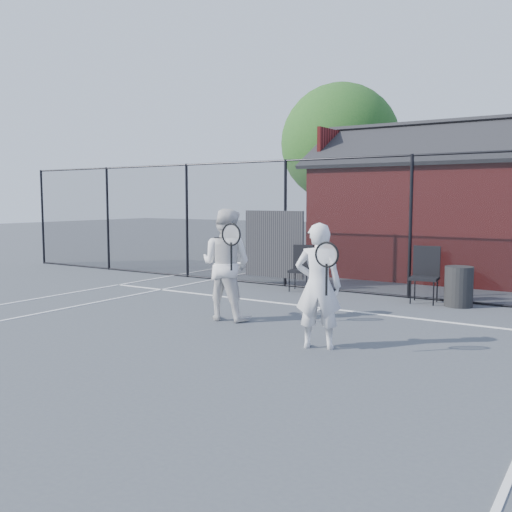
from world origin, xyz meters
The scene contains 10 objects.
ground centered at (0.00, 0.00, 0.00)m, with size 80.00×80.00×0.00m, color #42464C.
court_lines centered at (0.00, -1.32, 0.01)m, with size 11.02×18.00×0.01m.
fence centered at (-0.30, 5.00, 1.45)m, with size 22.04×3.00×3.00m.
clubhouse centered at (0.50, 9.00, 1.61)m, with size 6.50×4.36×4.19m.
tree_left centered at (-4.50, 13.50, 4.19)m, with size 4.48×4.48×6.44m.
player_front centered at (1.22, 0.33, 0.88)m, with size 0.84×0.68×1.75m.
player_back centered at (-0.98, 1.20, 0.96)m, with size 1.07×0.81×1.91m.
chair_left centered at (-1.36, 4.60, 0.50)m, with size 0.48×0.50×1.01m, color black.
chair_right centered at (1.44, 4.60, 0.55)m, with size 0.53×0.55×1.11m, color black.
waste_bin centered at (2.11, 4.60, 0.39)m, with size 0.54×0.54×0.78m, color black.
Camera 1 is at (4.72, -6.69, 2.07)m, focal length 40.00 mm.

